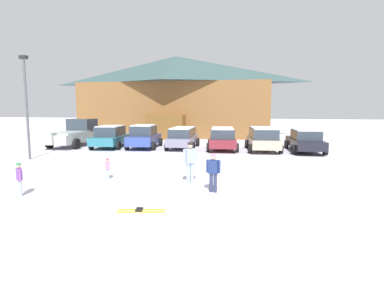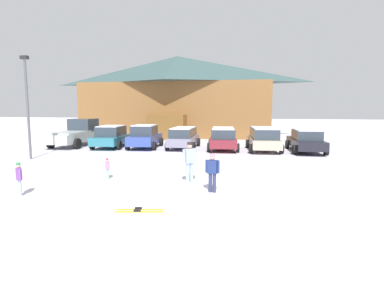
# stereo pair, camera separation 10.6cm
# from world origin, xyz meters

# --- Properties ---
(ground) EXTENTS (160.00, 160.00, 0.00)m
(ground) POSITION_xyz_m (0.00, 0.00, 0.00)
(ground) COLOR silver
(ski_lodge) EXTENTS (20.51, 9.59, 8.65)m
(ski_lodge) POSITION_xyz_m (-3.65, 26.47, 4.39)
(ski_lodge) COLOR brown
(ski_lodge) RESTS_ON ground
(parked_teal_hatchback) EXTENTS (2.59, 4.82, 1.69)m
(parked_teal_hatchback) POSITION_xyz_m (-6.19, 15.40, 0.85)
(parked_teal_hatchback) COLOR teal
(parked_teal_hatchback) RESTS_ON ground
(parked_blue_hatchback) EXTENTS (2.47, 4.25, 1.77)m
(parked_blue_hatchback) POSITION_xyz_m (-3.54, 15.48, 0.88)
(parked_blue_hatchback) COLOR #324797
(parked_blue_hatchback) RESTS_ON ground
(parked_grey_wagon) EXTENTS (2.25, 4.52, 1.58)m
(parked_grey_wagon) POSITION_xyz_m (-0.62, 15.89, 0.86)
(parked_grey_wagon) COLOR gray
(parked_grey_wagon) RESTS_ON ground
(parked_maroon_van) EXTENTS (2.51, 4.39, 1.61)m
(parked_maroon_van) POSITION_xyz_m (2.39, 15.62, 0.87)
(parked_maroon_van) COLOR maroon
(parked_maroon_van) RESTS_ON ground
(parked_beige_suv) EXTENTS (2.54, 4.64, 1.66)m
(parked_beige_suv) POSITION_xyz_m (5.26, 15.66, 0.90)
(parked_beige_suv) COLOR tan
(parked_beige_suv) RESTS_ON ground
(parked_black_sedan) EXTENTS (2.33, 4.84, 1.58)m
(parked_black_sedan) POSITION_xyz_m (8.12, 15.66, 0.80)
(parked_black_sedan) COLOR black
(parked_black_sedan) RESTS_ON ground
(pickup_truck) EXTENTS (2.47, 5.62, 2.15)m
(pickup_truck) POSITION_xyz_m (-9.38, 15.87, 0.99)
(pickup_truck) COLOR #B1B8B3
(pickup_truck) RESTS_ON ground
(skier_adult_in_blue_parka) EXTENTS (0.51, 0.44, 1.67)m
(skier_adult_in_blue_parka) POSITION_xyz_m (1.89, 5.66, 0.94)
(skier_adult_in_blue_parka) COLOR #A4B7CF
(skier_adult_in_blue_parka) RESTS_ON ground
(skier_child_in_purple_jacket) EXTENTS (0.34, 0.31, 1.16)m
(skier_child_in_purple_jacket) POSITION_xyz_m (-3.54, 2.75, 0.66)
(skier_child_in_purple_jacket) COLOR #9DAFC3
(skier_child_in_purple_jacket) RESTS_ON ground
(skier_teen_in_navy_coat) EXTENTS (0.52, 0.24, 1.41)m
(skier_teen_in_navy_coat) POSITION_xyz_m (2.98, 4.45, 0.79)
(skier_teen_in_navy_coat) COLOR #2F3557
(skier_teen_in_navy_coat) RESTS_ON ground
(skier_child_in_pink_snowsuit) EXTENTS (0.29, 0.22, 0.89)m
(skier_child_in_pink_snowsuit) POSITION_xyz_m (-1.70, 5.63, 0.50)
(skier_child_in_pink_snowsuit) COLOR #96B3C8
(skier_child_in_pink_snowsuit) RESTS_ON ground
(pair_of_skis) EXTENTS (1.45, 0.55, 0.08)m
(pair_of_skis) POSITION_xyz_m (1.09, 2.04, 0.02)
(pair_of_skis) COLOR gold
(pair_of_skis) RESTS_ON ground
(lamp_post) EXTENTS (0.44, 0.24, 6.02)m
(lamp_post) POSITION_xyz_m (-8.56, 9.45, 3.36)
(lamp_post) COLOR #515459
(lamp_post) RESTS_ON ground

